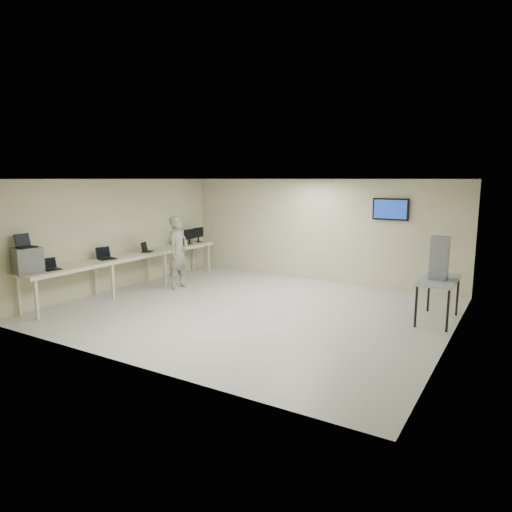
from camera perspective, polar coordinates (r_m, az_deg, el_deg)
The scene contains 13 objects.
room at distance 9.72m, azimuth -0.27°, elevation 1.38°, with size 8.01×7.01×2.81m.
workbench at distance 12.04m, azimuth -15.29°, elevation -0.18°, with size 0.76×6.00×0.90m.
equipment_box at distance 10.37m, azimuth -26.65°, elevation -0.51°, with size 0.45×0.51×0.53m, color slate.
laptop_on_box at distance 10.36m, azimuth -26.95°, elevation 1.35°, with size 0.31×0.37×0.28m.
laptop_0 at distance 10.59m, azimuth -24.24°, elevation -1.23°, with size 0.31×0.35×0.25m.
laptop_1 at distance 11.52m, azimuth -18.31°, elevation -0.01°, with size 0.39×0.43×0.29m.
laptop_2 at distance 12.40m, azimuth -13.57°, elevation 0.83°, with size 0.36×0.38×0.25m.
laptop_3 at distance 13.44m, azimuth -9.34°, elevation 1.63°, with size 0.34×0.37×0.25m.
monitor_near at distance 13.68m, azimuth -8.33°, elevation 2.62°, with size 0.19×0.43×0.43m.
monitor_far at distance 14.01m, azimuth -7.23°, elevation 2.84°, with size 0.20×0.45×0.44m.
soldier at distance 11.88m, azimuth -9.67°, elevation 0.45°, with size 0.68×0.45×1.87m, color #4F5940.
side_table at distance 9.69m, azimuth 21.89°, elevation -3.12°, with size 0.67×1.43×0.86m.
storage_bins at distance 9.60m, azimuth 21.96°, elevation -0.23°, with size 0.32×0.35×0.84m.
Camera 1 is at (5.04, -8.15, 2.81)m, focal length 32.00 mm.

